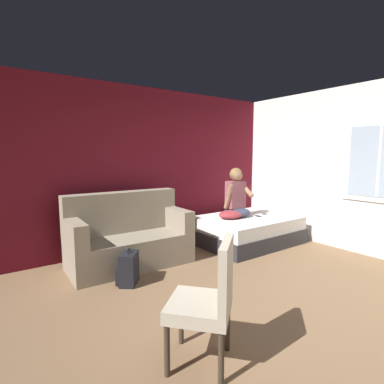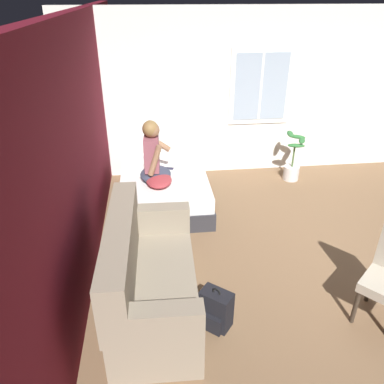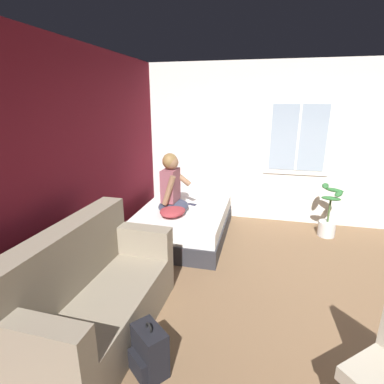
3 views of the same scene
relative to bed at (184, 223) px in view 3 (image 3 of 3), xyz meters
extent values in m
plane|color=brown|center=(-1.61, -2.09, -0.24)|extent=(40.00, 40.00, 0.00)
cube|color=maroon|center=(-1.61, 0.96, 1.11)|extent=(10.32, 0.16, 2.70)
cube|color=silver|center=(1.13, -2.09, 1.11)|extent=(0.16, 7.34, 2.70)
cube|color=white|center=(1.04, -1.69, 1.25)|extent=(0.02, 1.04, 1.24)
cube|color=#9EB2C6|center=(1.02, -1.69, 1.25)|extent=(0.01, 0.88, 1.08)
cube|color=white|center=(1.02, -1.69, 1.25)|extent=(0.01, 0.04, 1.08)
cube|color=#2D2D33|center=(0.00, 0.00, -0.11)|extent=(1.76, 1.30, 0.26)
cube|color=white|center=(0.00, 0.00, 0.13)|extent=(1.71, 1.27, 0.22)
cube|color=gray|center=(-2.17, 0.19, -0.02)|extent=(1.72, 0.85, 0.44)
cube|color=gray|center=(-2.16, 0.49, 0.50)|extent=(1.71, 0.29, 0.60)
cube|color=gray|center=(-2.93, 0.21, 0.36)|extent=(0.20, 0.80, 0.32)
cube|color=gray|center=(-1.41, 0.17, 0.36)|extent=(0.20, 0.80, 0.32)
cylinder|color=#382D23|center=(-2.32, -2.02, -0.04)|extent=(0.04, 0.04, 0.40)
ellipsoid|color=#383D51|center=(-0.15, 0.12, 0.32)|extent=(0.55, 0.47, 0.16)
cube|color=#8C4C56|center=(-0.15, 0.16, 0.64)|extent=(0.34, 0.22, 0.48)
cylinder|color=#936B4C|center=(-0.35, 0.12, 0.62)|extent=(0.09, 0.22, 0.44)
cylinder|color=#936B4C|center=(0.01, 0.07, 0.74)|extent=(0.10, 0.38, 0.29)
sphere|color=#936B4C|center=(-0.15, 0.14, 0.99)|extent=(0.21, 0.21, 0.21)
ellipsoid|color=olive|center=(-0.15, 0.16, 1.00)|extent=(0.24, 0.23, 0.23)
cube|color=black|center=(-2.45, -0.38, -0.04)|extent=(0.33, 0.35, 0.40)
cube|color=black|center=(-2.54, -0.30, -0.13)|extent=(0.19, 0.22, 0.18)
torus|color=black|center=(-2.45, -0.38, 0.18)|extent=(0.07, 0.08, 0.09)
ellipsoid|color=#993338|center=(-0.32, 0.08, 0.31)|extent=(0.48, 0.36, 0.14)
cube|color=black|center=(0.19, -0.09, 0.25)|extent=(0.11, 0.16, 0.01)
cylinder|color=silver|center=(0.55, -2.21, -0.12)|extent=(0.26, 0.26, 0.24)
cylinder|color=#426033|center=(0.55, -2.21, 0.18)|extent=(0.03, 0.03, 0.36)
ellipsoid|color=#2D6B33|center=(0.45, -2.19, 0.42)|extent=(0.15, 0.29, 0.06)
ellipsoid|color=#2D6B33|center=(0.64, -2.26, 0.50)|extent=(0.22, 0.29, 0.06)
ellipsoid|color=#2D6B33|center=(0.57, -2.11, 0.58)|extent=(0.29, 0.15, 0.06)
ellipsoid|color=#2D6B33|center=(0.51, -2.30, 0.48)|extent=(0.30, 0.21, 0.06)
camera|label=1|loc=(-3.89, -3.70, 1.36)|focal=28.00mm
camera|label=2|loc=(-5.03, 0.15, 2.66)|focal=35.00mm
camera|label=3|loc=(-4.20, -1.14, 1.86)|focal=28.00mm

